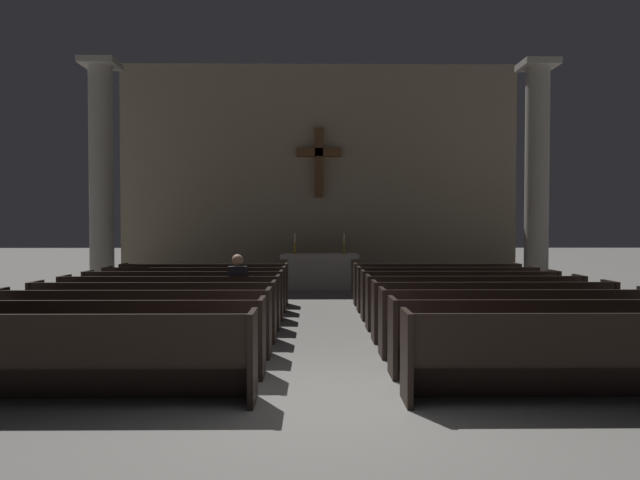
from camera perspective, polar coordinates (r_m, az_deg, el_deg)
The scene contains 24 objects.
ground_plane at distance 6.12m, azimuth 0.96°, elevation -15.83°, with size 80.00×80.00×0.00m, color slate.
pew_left_row_1 at distance 6.45m, azimuth -23.63°, elevation -10.67°, with size 3.77×0.50×0.95m.
pew_left_row_2 at distance 7.40m, azimuth -20.46°, elevation -9.08°, with size 3.77×0.50×0.95m.
pew_left_row_3 at distance 8.36m, azimuth -18.03°, elevation -7.84°, with size 3.77×0.50×0.95m.
pew_left_row_4 at distance 9.34m, azimuth -16.12°, elevation -6.84°, with size 3.77×0.50×0.95m.
pew_left_row_5 at distance 10.33m, azimuth -14.58°, elevation -6.04°, with size 3.77×0.50×0.95m.
pew_left_row_6 at distance 11.33m, azimuth -13.32°, elevation -5.37°, with size 3.77×0.50×0.95m.
pew_left_row_7 at distance 12.33m, azimuth -12.26°, elevation -4.80°, with size 3.77×0.50×0.95m.
pew_left_row_8 at distance 13.34m, azimuth -11.36°, elevation -4.32°, with size 3.77×0.50×0.95m.
pew_right_row_1 at distance 6.58m, azimuth 25.03°, elevation -10.44°, with size 3.77×0.50×0.95m.
pew_right_row_2 at distance 7.51m, azimuth 21.57°, elevation -8.93°, with size 3.77×0.50×0.95m.
pew_right_row_3 at distance 8.46m, azimuth 18.90°, elevation -7.73°, with size 3.77×0.50×0.95m.
pew_right_row_4 at distance 9.43m, azimuth 16.79°, elevation -6.77°, with size 3.77×0.50×0.95m.
pew_right_row_5 at distance 10.41m, azimuth 15.08°, elevation -5.98°, with size 3.77×0.50×0.95m.
pew_right_row_6 at distance 11.41m, azimuth 13.66°, elevation -5.32°, with size 3.77×0.50×0.95m.
pew_right_row_7 at distance 12.40m, azimuth 12.48°, elevation -4.77°, with size 3.77×0.50×0.95m.
pew_right_row_8 at distance 13.41m, azimuth 11.48°, elevation -4.29°, with size 3.77×0.50×0.95m.
column_left_second at distance 15.94m, azimuth -20.90°, elevation 5.45°, with size 0.91×0.91×6.07m.
column_right_second at distance 16.05m, azimuth 20.73°, elevation 5.42°, with size 0.91×0.91×6.07m.
altar at distance 16.32m, azimuth -0.06°, elevation -3.04°, with size 2.20×0.90×1.01m.
candlestick_left at distance 16.29m, azimuth -2.52°, elevation -0.73°, with size 0.16×0.16×0.58m.
candlestick_right at distance 16.31m, azimuth 2.40°, elevation -0.73°, with size 0.16×0.16×0.58m.
apse_with_cross at distance 18.01m, azimuth -0.11°, elevation 6.53°, with size 12.29×0.50×6.80m.
lone_worshipper at distance 10.13m, azimuth -8.12°, elevation -4.93°, with size 0.32×0.43×1.32m.
Camera 1 is at (-0.16, -5.84, 1.82)m, focal length 32.21 mm.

